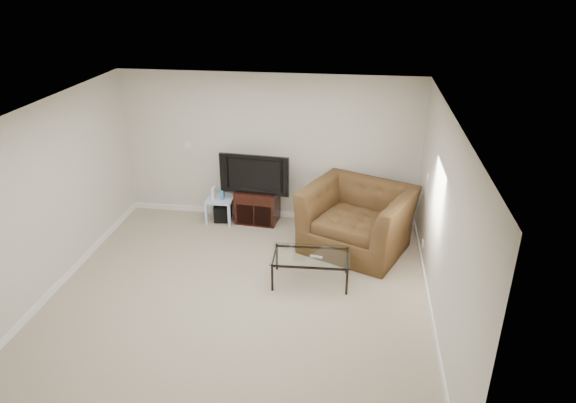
# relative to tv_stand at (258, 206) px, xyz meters

# --- Properties ---
(floor) EXTENTS (5.00, 5.00, 0.00)m
(floor) POSITION_rel_tv_stand_xyz_m (0.18, -2.28, -0.29)
(floor) COLOR tan
(floor) RESTS_ON ground
(ceiling) EXTENTS (5.00, 5.00, 0.00)m
(ceiling) POSITION_rel_tv_stand_xyz_m (0.18, -2.28, 2.21)
(ceiling) COLOR white
(ceiling) RESTS_ON ground
(wall_back) EXTENTS (5.00, 0.02, 2.50)m
(wall_back) POSITION_rel_tv_stand_xyz_m (0.18, 0.22, 0.96)
(wall_back) COLOR silver
(wall_back) RESTS_ON ground
(wall_left) EXTENTS (0.02, 5.00, 2.50)m
(wall_left) POSITION_rel_tv_stand_xyz_m (-2.32, -2.28, 0.96)
(wall_left) COLOR silver
(wall_left) RESTS_ON ground
(wall_right) EXTENTS (0.02, 5.00, 2.50)m
(wall_right) POSITION_rel_tv_stand_xyz_m (2.68, -2.28, 0.96)
(wall_right) COLOR silver
(wall_right) RESTS_ON ground
(plate_back) EXTENTS (0.12, 0.02, 0.12)m
(plate_back) POSITION_rel_tv_stand_xyz_m (-1.22, 0.21, 0.96)
(plate_back) COLOR white
(plate_back) RESTS_ON wall_back
(plate_right_switch) EXTENTS (0.02, 0.09, 0.13)m
(plate_right_switch) POSITION_rel_tv_stand_xyz_m (2.67, -0.68, 0.96)
(plate_right_switch) COLOR white
(plate_right_switch) RESTS_ON wall_right
(plate_right_outlet) EXTENTS (0.02, 0.08, 0.12)m
(plate_right_outlet) POSITION_rel_tv_stand_xyz_m (2.67, -0.98, 0.01)
(plate_right_outlet) COLOR white
(plate_right_outlet) RESTS_ON wall_right
(tv_stand) EXTENTS (0.73, 0.54, 0.58)m
(tv_stand) POSITION_rel_tv_stand_xyz_m (0.00, 0.00, 0.00)
(tv_stand) COLOR black
(tv_stand) RESTS_ON floor
(dvd_player) EXTENTS (0.44, 0.33, 0.06)m
(dvd_player) POSITION_rel_tv_stand_xyz_m (-0.00, -0.04, 0.19)
(dvd_player) COLOR black
(dvd_player) RESTS_ON tv_stand
(television) EXTENTS (1.10, 0.30, 0.67)m
(television) POSITION_rel_tv_stand_xyz_m (-0.00, -0.03, 0.62)
(television) COLOR black
(television) RESTS_ON tv_stand
(side_table) EXTENTS (0.45, 0.45, 0.43)m
(side_table) POSITION_rel_tv_stand_xyz_m (-0.63, -0.08, -0.08)
(side_table) COLOR #CEEBF7
(side_table) RESTS_ON floor
(subwoofer) EXTENTS (0.32, 0.32, 0.29)m
(subwoofer) POSITION_rel_tv_stand_xyz_m (-0.60, -0.06, -0.14)
(subwoofer) COLOR black
(subwoofer) RESTS_ON floor
(game_console) EXTENTS (0.04, 0.14, 0.19)m
(game_console) POSITION_rel_tv_stand_xyz_m (-0.73, -0.10, 0.23)
(game_console) COLOR white
(game_console) RESTS_ON side_table
(game_case) EXTENTS (0.05, 0.12, 0.17)m
(game_case) POSITION_rel_tv_stand_xyz_m (-0.57, -0.10, 0.22)
(game_case) COLOR #337FCC
(game_case) RESTS_ON side_table
(recliner) EXTENTS (1.79, 1.51, 1.33)m
(recliner) POSITION_rel_tv_stand_xyz_m (1.69, -0.69, 0.38)
(recliner) COLOR brown
(recliner) RESTS_ON floor
(coffee_table) EXTENTS (1.10, 0.65, 0.42)m
(coffee_table) POSITION_rel_tv_stand_xyz_m (1.09, -1.75, -0.08)
(coffee_table) COLOR black
(coffee_table) RESTS_ON floor
(remote) EXTENTS (0.17, 0.07, 0.02)m
(remote) POSITION_rel_tv_stand_xyz_m (1.16, -1.80, 0.14)
(remote) COLOR #B2B2B7
(remote) RESTS_ON coffee_table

